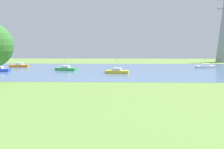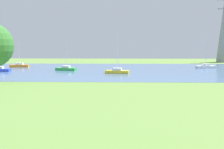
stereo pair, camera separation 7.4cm
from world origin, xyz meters
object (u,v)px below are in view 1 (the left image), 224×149
sailboat_yellow (117,71)px  sailboat_orange (19,65)px  sailboat_white (205,66)px  electricity_pylon (224,24)px  sailboat_green (66,68)px

sailboat_yellow → sailboat_orange: bearing=150.9°
sailboat_white → electricity_pylon: bearing=59.2°
sailboat_orange → electricity_pylon: bearing=19.2°
sailboat_yellow → sailboat_white: sailboat_yellow is taller
sailboat_orange → electricity_pylon: electricity_pylon is taller
sailboat_green → electricity_pylon: electricity_pylon is taller
sailboat_green → sailboat_white: 34.76m
sailboat_yellow → electricity_pylon: (36.18, 36.18, 12.70)m
sailboat_yellow → electricity_pylon: size_ratio=0.29×
sailboat_green → electricity_pylon: (47.92, 30.34, 12.71)m
sailboat_yellow → sailboat_green: bearing=153.6°
sailboat_orange → sailboat_green: bearing=-31.2°
sailboat_green → sailboat_yellow: size_ratio=0.88×
sailboat_orange → sailboat_white: sailboat_white is taller
sailboat_green → sailboat_orange: 16.77m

